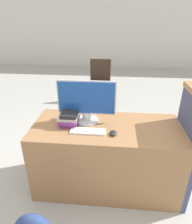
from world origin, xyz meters
TOP-DOWN VIEW (x-y plane):
  - ground_plane at (0.00, 0.00)m, footprint 20.00×20.00m
  - wall_back at (0.00, 5.98)m, footprint 12.00×0.06m
  - desk at (0.00, 0.33)m, footprint 1.49×0.67m
  - carrel_divider at (0.77, 0.29)m, footprint 0.07×0.59m
  - monitor at (-0.21, 0.42)m, footprint 0.58×0.24m
  - keyboard at (-0.17, 0.21)m, footprint 0.33×0.11m
  - mouse at (0.06, 0.19)m, footprint 0.07×0.09m
  - book_stack at (-0.38, 0.37)m, footprint 0.19×0.27m
  - far_chair at (-0.25, 2.76)m, footprint 0.44×0.44m

SIDE VIEW (x-z plane):
  - ground_plane at x=0.00m, z-range 0.00..0.00m
  - desk at x=0.00m, z-range 0.00..0.75m
  - far_chair at x=-0.25m, z-range 0.04..0.94m
  - carrel_divider at x=0.77m, z-range 0.01..1.17m
  - keyboard at x=-0.17m, z-range 0.75..0.76m
  - mouse at x=0.06m, z-range 0.75..0.78m
  - book_stack at x=-0.38m, z-range 0.75..0.88m
  - monitor at x=-0.21m, z-range 0.74..1.18m
  - wall_back at x=0.00m, z-range 0.00..2.80m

